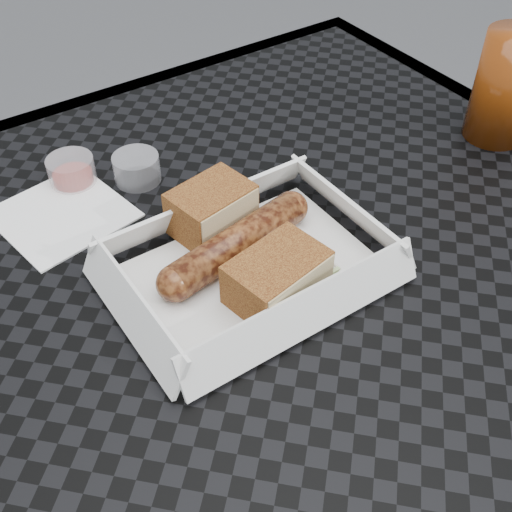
{
  "coord_description": "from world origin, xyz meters",
  "views": [
    {
      "loc": [
        -0.26,
        -0.34,
        1.17
      ],
      "look_at": [
        -0.03,
        -0.0,
        0.78
      ],
      "focal_mm": 45.0,
      "sensor_mm": 36.0,
      "label": 1
    }
  ],
  "objects_px": {
    "patio_table": "(279,319)",
    "food_tray": "(250,272)",
    "drink_glass": "(506,87)",
    "bratwurst": "(237,243)"
  },
  "relations": [
    {
      "from": "patio_table",
      "to": "food_tray",
      "type": "xyz_separation_m",
      "value": [
        -0.03,
        0.01,
        0.08
      ]
    },
    {
      "from": "patio_table",
      "to": "drink_glass",
      "type": "height_order",
      "value": "drink_glass"
    },
    {
      "from": "patio_table",
      "to": "bratwurst",
      "type": "distance_m",
      "value": 0.11
    },
    {
      "from": "food_tray",
      "to": "bratwurst",
      "type": "bearing_deg",
      "value": 89.96
    },
    {
      "from": "patio_table",
      "to": "food_tray",
      "type": "height_order",
      "value": "food_tray"
    },
    {
      "from": "bratwurst",
      "to": "drink_glass",
      "type": "height_order",
      "value": "drink_glass"
    },
    {
      "from": "food_tray",
      "to": "drink_glass",
      "type": "distance_m",
      "value": 0.37
    },
    {
      "from": "food_tray",
      "to": "bratwurst",
      "type": "xyz_separation_m",
      "value": [
        0.0,
        0.02,
        0.02
      ]
    },
    {
      "from": "drink_glass",
      "to": "food_tray",
      "type": "bearing_deg",
      "value": -175.21
    },
    {
      "from": "food_tray",
      "to": "drink_glass",
      "type": "bearing_deg",
      "value": 4.79
    }
  ]
}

